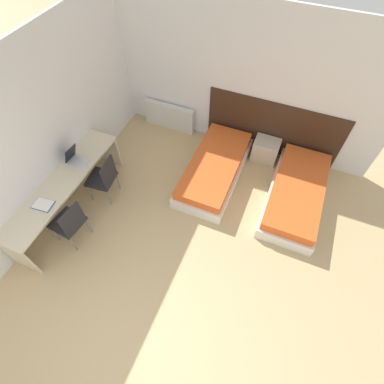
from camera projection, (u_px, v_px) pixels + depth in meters
ground_plane at (123, 351)px, 3.90m from camera, size 20.00×20.00×0.00m
wall_back at (235, 81)px, 5.18m from camera, size 5.35×0.05×2.70m
wall_left at (51, 126)px, 4.49m from camera, size 0.05×5.28×2.70m
headboard_panel at (272, 129)px, 5.59m from camera, size 2.51×0.03×1.15m
bed_near_window at (215, 169)px, 5.51m from camera, size 0.91×1.97×0.40m
bed_near_door at (296, 194)px, 5.17m from camera, size 0.91×1.97×0.40m
nightstand at (266, 150)px, 5.76m from camera, size 0.48×0.36×0.45m
radiator at (169, 116)px, 6.27m from camera, size 1.08×0.12×0.56m
desk at (64, 187)px, 4.77m from camera, size 0.53×2.41×0.72m
chair_near_laptop at (104, 177)px, 5.00m from camera, size 0.47×0.47×0.90m
chair_near_notebook at (69, 222)px, 4.48m from camera, size 0.47×0.47×0.90m
laptop at (75, 159)px, 4.86m from camera, size 0.33×0.26×0.31m
open_notebook at (43, 204)px, 4.39m from camera, size 0.31×0.24×0.02m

